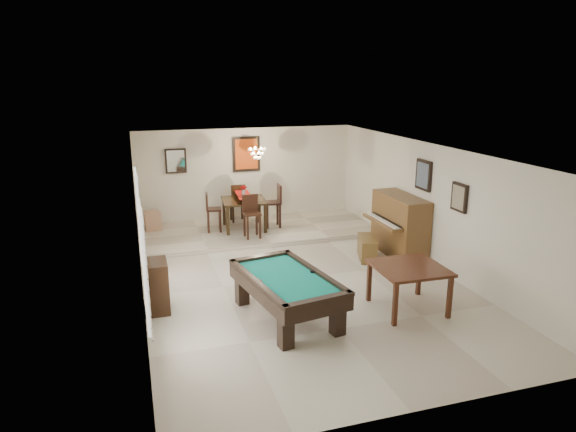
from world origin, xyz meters
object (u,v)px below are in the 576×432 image
piano_bench (367,248)px  dining_table (244,212)px  square_table (408,288)px  corner_bench (152,221)px  apothecary_chest (156,286)px  chandelier (257,149)px  dining_chair_east (272,206)px  dining_chair_north (237,202)px  pool_table (287,298)px  dining_chair_west (214,212)px  upright_piano (393,226)px  dining_chair_south (252,217)px  flower_vase (244,190)px

piano_bench → dining_table: bearing=129.3°
square_table → corner_bench: (-4.04, 5.94, -0.05)m
apothecary_chest → chandelier: 5.09m
dining_table → chandelier: size_ratio=1.81×
piano_bench → dining_chair_east: size_ratio=0.78×
piano_bench → dining_chair_north: dining_chair_north is taller
pool_table → dining_chair_west: size_ratio=2.20×
upright_piano → dining_chair_south: 3.39m
apothecary_chest → corner_bench: bearing=88.2°
dining_chair_north → dining_chair_east: size_ratio=0.93×
upright_piano → dining_chair_north: 4.46m
dining_chair_east → piano_bench: bearing=33.2°
square_table → piano_bench: bearing=79.8°
dining_chair_north → dining_chair_west: (-0.76, -0.76, -0.02)m
dining_chair_south → flower_vase: bearing=90.0°
flower_vase → dining_chair_south: 0.94m
dining_chair_south → chandelier: 1.71m
dining_chair_south → chandelier: bearing=62.5°
apothecary_chest → dining_chair_north: dining_chair_north is taller
square_table → upright_piano: (1.11, 2.62, 0.29)m
corner_bench → upright_piano: bearing=-32.9°
dining_table → chandelier: 1.67m
piano_bench → apothecary_chest: bearing=-163.9°
flower_vase → upright_piano: bearing=-42.9°
piano_bench → dining_chair_north: 4.13m
piano_bench → flower_vase: flower_vase is taller
pool_table → square_table: (2.11, -0.30, 0.03)m
upright_piano → flower_vase: 3.92m
corner_bench → flower_vase: bearing=-16.3°
upright_piano → corner_bench: upright_piano is taller
dining_table → dining_chair_north: dining_chair_north is taller
flower_vase → dining_chair_west: (-0.78, 0.00, -0.53)m
apothecary_chest → chandelier: chandelier is taller
piano_bench → apothecary_chest: 4.84m
dining_chair_east → corner_bench: (-3.04, 0.72, -0.33)m
piano_bench → flower_vase: bearing=129.3°
apothecary_chest → dining_chair_south: 4.07m
dining_table → dining_chair_east: dining_chair_east is taller
flower_vase → dining_chair_east: (0.75, -0.04, -0.47)m
piano_bench → chandelier: (-1.87, 2.55, 1.96)m
chandelier → corner_bench: bearing=162.7°
square_table → apothecary_chest: apothecary_chest is taller
piano_bench → dining_chair_south: dining_chair_south is taller
piano_bench → corner_bench: 5.62m
square_table → dining_table: size_ratio=1.06×
pool_table → chandelier: (0.71, 4.82, 1.83)m
dining_chair_east → corner_bench: dining_chair_east is taller
upright_piano → square_table: bearing=-113.0°
dining_chair_north → dining_chair_east: dining_chair_east is taller
dining_chair_south → corner_bench: dining_chair_south is taller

